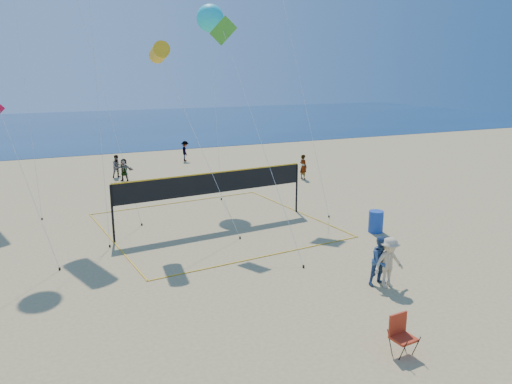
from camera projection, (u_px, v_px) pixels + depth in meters
name	position (u px, v px, depth m)	size (l,w,h in m)	color
ocean	(73.00, 126.00, 67.19)	(140.00, 50.00, 0.03)	#102C4F
bystander_a	(381.00, 261.00, 17.78)	(0.89, 0.69, 1.82)	#2F4B77
bystander_b	(389.00, 262.00, 17.59)	(1.19, 0.68, 1.84)	#D4B98D
far_person_1	(124.00, 170.00, 34.40)	(1.45, 0.46, 1.57)	gray
far_person_2	(303.00, 167.00, 35.01)	(0.64, 0.42, 1.74)	gray
far_person_3	(117.00, 166.00, 35.51)	(0.79, 0.61, 1.62)	gray
far_person_4	(185.00, 151.00, 41.92)	(1.09, 0.63, 1.69)	gray
camp_chair	(401.00, 332.00, 13.48)	(0.66, 0.79, 1.25)	#B32C14
trash_barrel	(376.00, 222.00, 23.66)	(0.69, 0.69, 1.03)	#18409E
volleyball_net	(213.00, 189.00, 24.35)	(11.00, 10.86, 2.69)	black
kite_2	(159.00, 53.00, 22.41)	(3.15, 3.91, 8.76)	gold
kite_4	(229.00, 47.00, 23.18)	(1.14, 7.72, 9.99)	green
kite_7	(210.00, 18.00, 29.41)	(1.93, 3.44, 11.27)	#19D4DD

